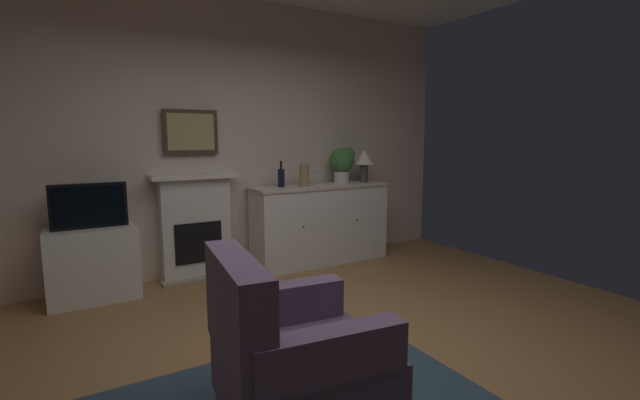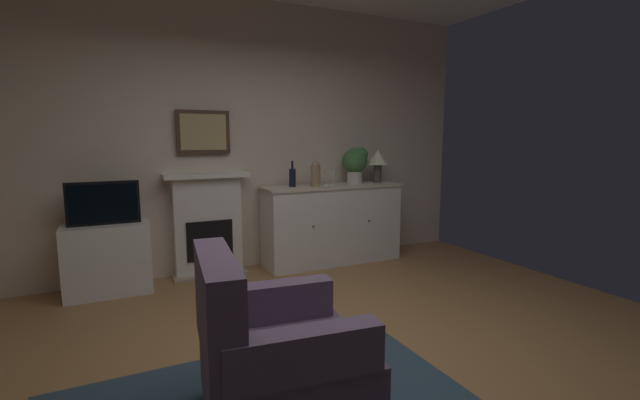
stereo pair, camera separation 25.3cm
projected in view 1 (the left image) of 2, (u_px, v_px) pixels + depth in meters
name	position (u px, v px, depth m)	size (l,w,h in m)	color
ground_plane	(360.00, 369.00, 2.85)	(5.66, 4.94, 0.10)	#9E7042
wall_rear	(231.00, 137.00, 4.71)	(5.66, 0.06, 2.94)	beige
fireplace_unit	(196.00, 226.00, 4.51)	(0.87, 0.30, 1.10)	white
framed_picture	(191.00, 132.00, 4.41)	(0.55, 0.04, 0.45)	#473323
sideboard_cabinet	(321.00, 224.00, 5.08)	(1.65, 0.49, 0.92)	white
table_lamp	(364.00, 159.00, 5.28)	(0.26, 0.26, 0.40)	#4C4742
wine_bottle	(281.00, 177.00, 4.79)	(0.08, 0.08, 0.29)	black
wine_glass_left	(314.00, 175.00, 4.96)	(0.07, 0.07, 0.16)	silver
wine_glass_center	(322.00, 174.00, 5.03)	(0.07, 0.07, 0.16)	silver
vase_decorative	(304.00, 174.00, 4.83)	(0.11, 0.11, 0.28)	#9E7F5B
tv_cabinet	(93.00, 264.00, 3.91)	(0.75, 0.42, 0.67)	white
tv_set	(89.00, 206.00, 3.82)	(0.62, 0.07, 0.40)	black
potted_plant_small	(343.00, 162.00, 5.18)	(0.30, 0.30, 0.43)	beige
armchair	(291.00, 356.00, 2.17)	(0.89, 0.86, 0.92)	#604C66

